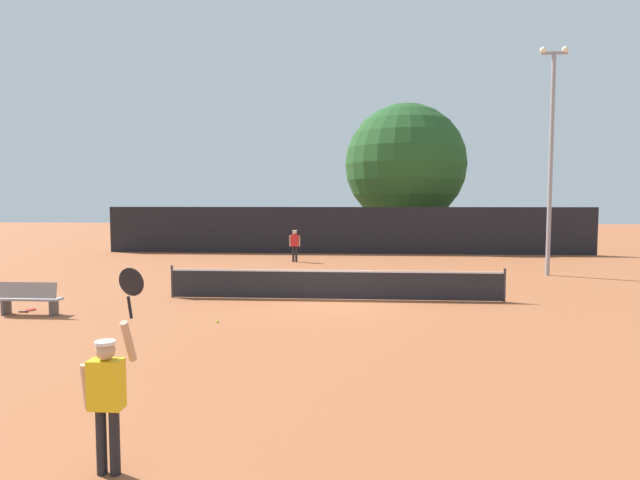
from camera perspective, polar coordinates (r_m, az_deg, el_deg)
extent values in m
plane|color=#9E5633|center=(17.45, 1.56, -6.37)|extent=(120.00, 120.00, 0.00)
cube|color=#232328|center=(17.37, 1.56, -4.83)|extent=(10.79, 0.03, 0.91)
cube|color=white|center=(17.31, 1.57, -3.34)|extent=(10.79, 0.04, 0.06)
cylinder|color=#333338|center=(18.41, -15.50, -4.28)|extent=(0.08, 0.08, 1.07)
cylinder|color=#333338|center=(17.95, 19.09, -4.57)|extent=(0.08, 0.08, 1.07)
cube|color=black|center=(32.54, 2.80, 1.04)|extent=(29.62, 0.12, 2.84)
cube|color=yellow|center=(6.85, -21.84, -14.11)|extent=(0.38, 0.22, 0.58)
sphere|color=tan|center=(6.74, -21.94, -10.90)|extent=(0.22, 0.22, 0.22)
cylinder|color=white|center=(6.71, -21.96, -10.13)|extent=(0.23, 0.23, 0.04)
cylinder|color=black|center=(7.12, -22.30, -19.27)|extent=(0.12, 0.12, 0.79)
cylinder|color=black|center=(7.06, -21.06, -19.46)|extent=(0.12, 0.12, 0.79)
cylinder|color=tan|center=(6.96, -23.67, -14.11)|extent=(0.09, 0.17, 0.55)
cylinder|color=tan|center=(6.68, -19.77, -10.13)|extent=(0.09, 0.31, 0.53)
cylinder|color=black|center=(6.66, -19.64, -6.79)|extent=(0.04, 0.11, 0.28)
ellipsoid|color=black|center=(6.66, -19.49, -4.24)|extent=(0.30, 0.13, 0.36)
cube|color=red|center=(28.06, -2.71, -0.05)|extent=(0.38, 0.22, 0.61)
sphere|color=tan|center=(28.03, -2.71, 0.80)|extent=(0.23, 0.23, 0.23)
cylinder|color=white|center=(28.02, -2.72, 1.00)|extent=(0.25, 0.25, 0.04)
cylinder|color=black|center=(28.13, -2.87, -1.51)|extent=(0.12, 0.12, 0.83)
cylinder|color=black|center=(28.11, -2.54, -1.51)|extent=(0.12, 0.12, 0.83)
cylinder|color=tan|center=(28.09, -3.20, -0.11)|extent=(0.09, 0.18, 0.58)
cylinder|color=tan|center=(28.03, -2.22, -0.11)|extent=(0.09, 0.16, 0.58)
sphere|color=#CCE033|center=(14.46, -10.92, -8.52)|extent=(0.07, 0.07, 0.07)
cylinder|color=black|center=(17.65, -29.09, -6.71)|extent=(0.28, 0.04, 0.04)
ellipsoid|color=red|center=(17.92, -28.52, -6.54)|extent=(0.28, 0.36, 0.04)
cube|color=gray|center=(17.14, -28.58, -5.55)|extent=(1.80, 0.40, 0.06)
cube|color=gray|center=(16.94, -28.94, -4.71)|extent=(1.80, 0.12, 0.44)
cube|color=#4C4C51|center=(17.56, -30.49, -6.14)|extent=(0.08, 0.36, 0.45)
cube|color=#4C4C51|center=(16.81, -26.53, -6.44)|extent=(0.08, 0.36, 0.45)
cylinder|color=gray|center=(24.91, 23.39, 7.22)|extent=(0.18, 0.18, 9.34)
cube|color=gray|center=(25.63, 23.71, 17.81)|extent=(1.10, 0.10, 0.10)
sphere|color=#F2EDCC|center=(25.52, 22.72, 18.20)|extent=(0.28, 0.28, 0.28)
sphere|color=#F2EDCC|center=(25.81, 24.71, 17.98)|extent=(0.28, 0.28, 0.28)
cylinder|color=brown|center=(37.98, 9.02, 1.25)|extent=(0.56, 0.56, 2.60)
sphere|color=#235123|center=(38.02, 9.10, 7.96)|extent=(8.39, 8.39, 8.39)
cube|color=black|center=(38.66, -8.42, 0.27)|extent=(2.21, 4.33, 0.90)
cube|color=#2D333D|center=(38.32, -8.53, 1.39)|extent=(1.86, 2.32, 0.64)
cylinder|color=black|center=(40.23, -9.17, -0.01)|extent=(0.22, 0.60, 0.60)
cylinder|color=black|center=(39.87, -6.79, -0.03)|extent=(0.22, 0.60, 0.60)
cylinder|color=black|center=(37.52, -10.15, -0.32)|extent=(0.22, 0.60, 0.60)
cylinder|color=black|center=(37.14, -7.61, -0.34)|extent=(0.22, 0.60, 0.60)
cube|color=#B7B7BC|center=(40.88, 6.50, 0.50)|extent=(2.51, 4.44, 0.90)
cube|color=#2D333D|center=(40.54, 6.52, 1.56)|extent=(2.01, 2.43, 0.64)
cylinder|color=black|center=(42.27, 5.27, 0.22)|extent=(0.22, 0.60, 0.60)
cylinder|color=black|center=(42.33, 7.57, 0.21)|extent=(0.22, 0.60, 0.60)
cylinder|color=black|center=(39.48, 5.34, -0.06)|extent=(0.22, 0.60, 0.60)
cylinder|color=black|center=(39.55, 7.81, -0.07)|extent=(0.22, 0.60, 0.60)
cube|color=white|center=(40.24, 17.79, 0.27)|extent=(2.04, 4.26, 0.90)
cube|color=#2D333D|center=(39.90, 17.92, 1.34)|extent=(1.77, 2.26, 0.64)
cylinder|color=black|center=(41.43, 16.19, -0.01)|extent=(0.22, 0.60, 0.60)
cylinder|color=black|center=(41.82, 18.47, -0.02)|extent=(0.22, 0.60, 0.60)
cylinder|color=black|center=(38.70, 17.05, -0.31)|extent=(0.22, 0.60, 0.60)
cylinder|color=black|center=(39.12, 19.48, -0.32)|extent=(0.22, 0.60, 0.60)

